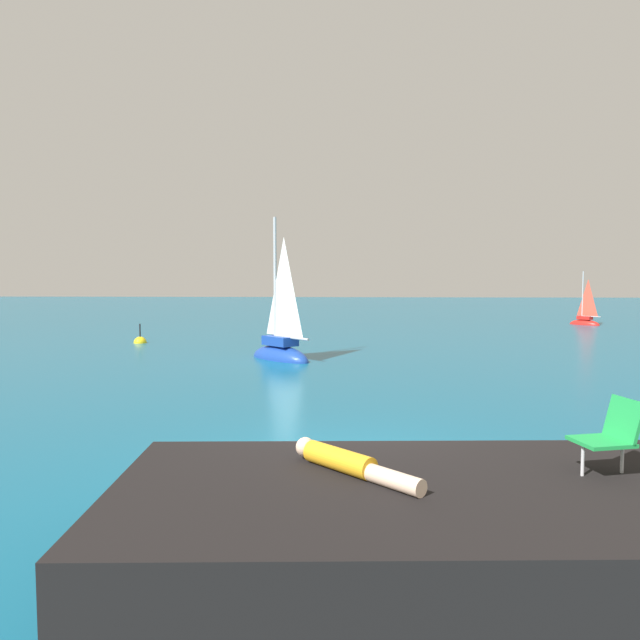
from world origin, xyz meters
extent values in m
plane|color=#0F5675|center=(0.00, 0.00, 0.00)|extent=(160.00, 160.00, 0.00)
cube|color=black|center=(1.40, -3.22, 0.41)|extent=(7.67, 3.72, 0.81)
cube|color=black|center=(-0.15, -1.76, 0.00)|extent=(0.96, 1.03, 0.62)
cube|color=black|center=(0.35, -1.84, 0.00)|extent=(0.79, 0.67, 0.60)
ellipsoid|color=#193D99|center=(-2.49, 11.71, 0.00)|extent=(2.74, 2.74, 0.99)
cube|color=#193D99|center=(-2.49, 11.71, 0.66)|extent=(1.38, 1.38, 0.32)
cylinder|color=#B7B7BC|center=(-2.69, 11.91, 2.75)|extent=(0.11, 0.11, 4.50)
cylinder|color=#B2B2B7|center=(-2.05, 11.27, 0.81)|extent=(1.33, 1.34, 0.09)
pyramid|color=white|center=(-2.33, 11.55, 2.57)|extent=(1.06, 1.06, 3.42)
ellipsoid|color=red|center=(14.23, 28.19, 0.00)|extent=(1.72, 1.85, 0.65)
cube|color=red|center=(14.23, 28.19, 0.43)|extent=(0.88, 0.92, 0.21)
cylinder|color=#B7B7BC|center=(14.11, 28.32, 1.79)|extent=(0.07, 0.07, 2.94)
cylinder|color=#B2B2B7|center=(14.49, 27.88, 0.53)|extent=(0.81, 0.93, 0.06)
pyramid|color=#DB4C38|center=(14.33, 28.07, 1.68)|extent=(0.64, 0.74, 2.24)
cylinder|color=gold|center=(-0.08, -2.87, 0.93)|extent=(0.81, 0.80, 0.24)
cylinder|color=beige|center=(0.46, -3.40, 0.90)|extent=(0.63, 0.62, 0.18)
sphere|color=beige|center=(-0.47, -2.49, 0.95)|extent=(0.22, 0.22, 0.22)
cube|color=green|center=(2.66, -2.85, 1.16)|extent=(0.62, 0.60, 0.04)
cube|color=green|center=(2.91, -2.79, 1.39)|extent=(0.27, 0.50, 0.45)
cylinder|color=silver|center=(2.46, -2.90, 0.99)|extent=(0.04, 0.04, 0.35)
cylinder|color=silver|center=(2.91, -2.79, 0.99)|extent=(0.04, 0.04, 0.35)
sphere|color=yellow|center=(-9.32, 16.67, 0.00)|extent=(0.56, 0.56, 0.56)
cylinder|color=black|center=(-9.32, 16.67, 0.55)|extent=(0.06, 0.06, 0.60)
camera|label=1|loc=(0.06, -9.15, 2.87)|focal=33.65mm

